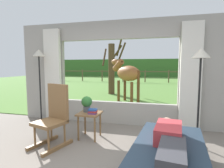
% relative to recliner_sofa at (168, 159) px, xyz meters
% --- Properties ---
extents(back_wall_with_window, '(5.20, 0.12, 2.55)m').
position_rel_recliner_sofa_xyz_m(back_wall_with_window, '(-1.15, 1.94, 1.03)').
color(back_wall_with_window, '#9E998E').
rests_on(back_wall_with_window, ground_plane).
extents(curtain_panel_left, '(0.44, 0.10, 2.40)m').
position_rel_recliner_sofa_xyz_m(curtain_panel_left, '(-2.84, 1.80, 0.98)').
color(curtain_panel_left, silver).
rests_on(curtain_panel_left, ground_plane).
extents(curtain_panel_right, '(0.44, 0.10, 2.40)m').
position_rel_recliner_sofa_xyz_m(curtain_panel_right, '(0.54, 1.80, 0.98)').
color(curtain_panel_right, silver).
rests_on(curtain_panel_right, ground_plane).
extents(outdoor_pasture_lawn, '(36.00, 21.68, 0.02)m').
position_rel_recliner_sofa_xyz_m(outdoor_pasture_lawn, '(-1.15, 12.84, -0.21)').
color(outdoor_pasture_lawn, '#568438').
rests_on(outdoor_pasture_lawn, ground_plane).
extents(distant_hill_ridge, '(36.00, 2.00, 2.40)m').
position_rel_recliner_sofa_xyz_m(distant_hill_ridge, '(-1.15, 22.68, 0.98)').
color(distant_hill_ridge, '#3C6C2E').
rests_on(distant_hill_ridge, ground_plane).
extents(recliner_sofa, '(1.11, 1.80, 0.42)m').
position_rel_recliner_sofa_xyz_m(recliner_sofa, '(0.00, 0.00, 0.00)').
color(recliner_sofa, black).
rests_on(recliner_sofa, ground_plane).
extents(reclining_person, '(0.41, 1.44, 0.22)m').
position_rel_recliner_sofa_xyz_m(reclining_person, '(0.00, -0.05, 0.30)').
color(reclining_person, '#B23338').
rests_on(reclining_person, recliner_sofa).
extents(rocking_chair, '(0.64, 0.78, 1.12)m').
position_rel_recliner_sofa_xyz_m(rocking_chair, '(-1.99, 0.45, 0.33)').
color(rocking_chair, brown).
rests_on(rocking_chair, ground_plane).
extents(side_table, '(0.44, 0.44, 0.52)m').
position_rel_recliner_sofa_xyz_m(side_table, '(-1.47, 0.90, 0.21)').
color(side_table, brown).
rests_on(side_table, ground_plane).
extents(potted_plant, '(0.22, 0.22, 0.32)m').
position_rel_recliner_sofa_xyz_m(potted_plant, '(-1.55, 0.96, 0.48)').
color(potted_plant, '#4C5156').
rests_on(potted_plant, side_table).
extents(book_stack, '(0.18, 0.15, 0.10)m').
position_rel_recliner_sofa_xyz_m(book_stack, '(-1.38, 0.84, 0.35)').
color(book_stack, '#59336B').
rests_on(book_stack, side_table).
extents(floor_lamp_left, '(0.32, 0.32, 1.87)m').
position_rel_recliner_sofa_xyz_m(floor_lamp_left, '(-3.06, 1.56, 1.29)').
color(floor_lamp_left, black).
rests_on(floor_lamp_left, ground_plane).
extents(floor_lamp_right, '(0.32, 0.32, 1.77)m').
position_rel_recliner_sofa_xyz_m(floor_lamp_right, '(0.56, 1.02, 1.21)').
color(floor_lamp_right, black).
rests_on(floor_lamp_right, ground_plane).
extents(horse, '(1.56, 1.49, 1.73)m').
position_rel_recliner_sofa_xyz_m(horse, '(-1.31, 4.55, 0.94)').
color(horse, brown).
rests_on(horse, outdoor_pasture_lawn).
extents(pasture_tree, '(1.18, 1.10, 2.75)m').
position_rel_recliner_sofa_xyz_m(pasture_tree, '(-2.40, 6.47, 1.18)').
color(pasture_tree, '#4C3823').
rests_on(pasture_tree, outdoor_pasture_lawn).
extents(pasture_fence_line, '(16.10, 0.10, 1.10)m').
position_rel_recliner_sofa_xyz_m(pasture_fence_line, '(-1.15, 13.61, 0.53)').
color(pasture_fence_line, brown).
rests_on(pasture_fence_line, outdoor_pasture_lawn).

